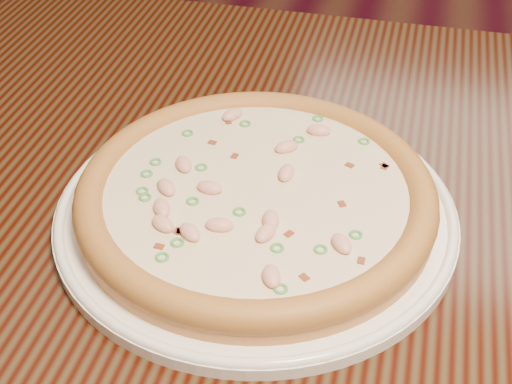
# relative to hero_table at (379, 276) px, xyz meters

# --- Properties ---
(ground) EXTENTS (9.00, 9.00, 0.00)m
(ground) POSITION_rel_hero_table_xyz_m (0.29, 0.56, -0.65)
(ground) COLOR black
(hero_table) EXTENTS (1.20, 0.80, 0.75)m
(hero_table) POSITION_rel_hero_table_xyz_m (0.00, 0.00, 0.00)
(hero_table) COLOR black
(hero_table) RESTS_ON ground
(plate) EXTENTS (0.37, 0.37, 0.02)m
(plate) POSITION_rel_hero_table_xyz_m (-0.12, -0.05, 0.11)
(plate) COLOR white
(plate) RESTS_ON hero_table
(pizza) EXTENTS (0.33, 0.33, 0.03)m
(pizza) POSITION_rel_hero_table_xyz_m (-0.12, -0.05, 0.13)
(pizza) COLOR #BC8947
(pizza) RESTS_ON plate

